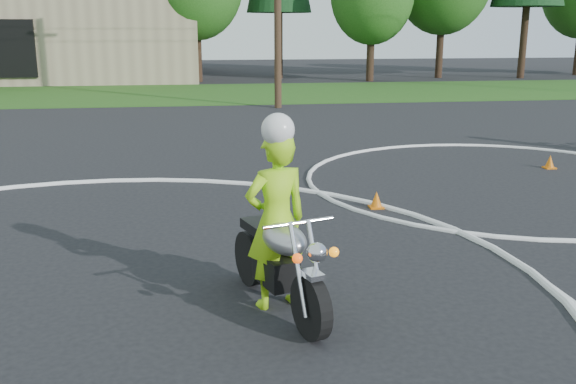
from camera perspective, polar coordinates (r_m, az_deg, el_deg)
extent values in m
cube|color=#1E4714|center=(31.44, -11.50, 8.53)|extent=(120.00, 10.00, 0.02)
torus|color=silver|center=(8.06, -20.43, -9.00)|extent=(12.12, 12.12, 0.12)
torus|color=silver|center=(14.08, 18.33, 1.04)|extent=(8.10, 8.10, 0.10)
cylinder|color=black|center=(6.60, 2.06, -10.21)|extent=(0.34, 0.69, 0.68)
cylinder|color=black|center=(7.92, -3.39, -5.90)|extent=(0.34, 0.69, 0.68)
cube|color=black|center=(7.25, -1.13, -6.88)|extent=(0.49, 0.69, 0.34)
ellipsoid|color=#A0A0A5|center=(6.91, -0.35, -4.17)|extent=(0.61, 0.82, 0.32)
cube|color=black|center=(7.42, -2.26, -3.24)|extent=(0.49, 0.74, 0.11)
cylinder|color=white|center=(6.47, 0.90, -6.89)|extent=(0.17, 0.40, 0.91)
cylinder|color=silver|center=(6.56, 2.50, -6.59)|extent=(0.17, 0.40, 0.91)
cube|color=white|center=(6.44, 2.18, -7.35)|extent=(0.23, 0.29, 0.06)
cylinder|color=white|center=(6.54, 0.95, -2.76)|extent=(0.77, 0.28, 0.04)
sphere|color=silver|center=(6.27, 2.60, -5.41)|extent=(0.20, 0.20, 0.20)
sphere|color=#DE440B|center=(6.21, 0.83, -5.93)|extent=(0.10, 0.10, 0.10)
sphere|color=orange|center=(6.39, 4.11, -5.35)|extent=(0.10, 0.10, 0.10)
cylinder|color=white|center=(7.75, -1.33, -6.35)|extent=(0.37, 0.89, 0.09)
imported|color=#97D916|center=(7.12, -1.06, -2.61)|extent=(0.84, 0.68, 2.01)
sphere|color=silver|center=(6.84, -0.90, 5.55)|extent=(0.36, 0.36, 0.36)
cone|color=#D6670B|center=(15.62, 22.25, 2.50)|extent=(0.22, 0.22, 0.30)
cube|color=#D6670B|center=(15.65, 22.21, 2.02)|extent=(0.24, 0.24, 0.03)
cone|color=#D6670B|center=(11.38, 7.86, -0.68)|extent=(0.22, 0.22, 0.30)
cube|color=#D6670B|center=(11.42, 7.84, -1.33)|extent=(0.24, 0.24, 0.03)
cube|color=black|center=(37.45, -23.81, 11.57)|extent=(3.00, 0.16, 3.00)
cylinder|color=#382619|center=(38.27, -8.01, 12.10)|extent=(0.44, 0.44, 3.24)
cylinder|color=#382619|center=(40.59, -0.80, 12.86)|extent=(0.44, 0.44, 3.96)
cylinder|color=#382619|center=(38.65, 7.33, 11.87)|extent=(0.44, 0.44, 2.88)
cylinder|color=#382619|center=(42.11, 13.34, 12.30)|extent=(0.44, 0.44, 3.60)
cylinder|color=#382619|center=(43.27, 20.18, 12.34)|extent=(0.44, 0.44, 4.32)
cylinder|color=#382619|center=(39.45, -13.95, 11.62)|extent=(0.44, 0.44, 2.88)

